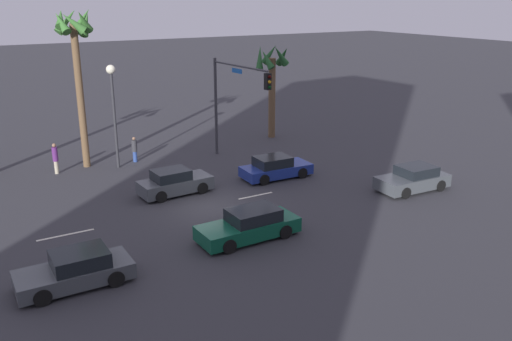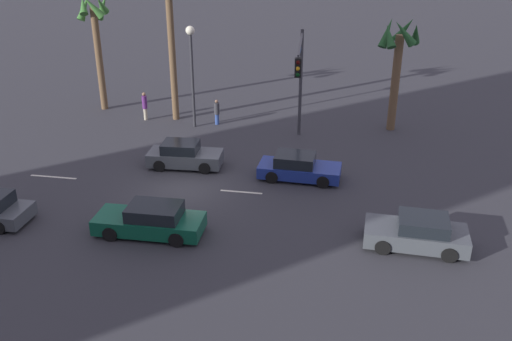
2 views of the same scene
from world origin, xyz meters
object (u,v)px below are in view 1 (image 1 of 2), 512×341
object	(u,v)px
car_2	(174,183)
car_4	(76,270)
pedestrian_0	(135,149)
pedestrian_1	(55,158)
palm_tree_2	(272,73)
car_0	(249,225)
car_3	(413,179)
car_5	(275,168)
streetlamp	(113,97)
traffic_signal	(232,93)
palm_tree_1	(76,48)

from	to	relation	value
car_2	car_4	world-z (taller)	car_2
pedestrian_0	car_2	bearing A→B (deg)	-90.87
pedestrian_1	palm_tree_2	xyz separation A→B (m)	(16.21, 1.02, 3.91)
car_2	palm_tree_2	size ratio (longest dim) A/B	0.57
car_0	car_3	distance (m)	11.14
car_5	streetlamp	size ratio (longest dim) A/B	0.66
car_2	palm_tree_2	xyz separation A→B (m)	(11.35, 8.08, 4.29)
car_4	pedestrian_1	distance (m)	14.62
traffic_signal	pedestrian_1	size ratio (longest dim) A/B	3.43
car_4	car_5	size ratio (longest dim) A/B	0.99
palm_tree_2	palm_tree_1	bearing A→B (deg)	-178.26
traffic_signal	palm_tree_2	size ratio (longest dim) A/B	0.92
car_5	car_2	bearing A→B (deg)	176.03
car_2	car_3	bearing A→B (deg)	-27.75
car_4	streetlamp	bearing A→B (deg)	67.18
car_0	palm_tree_2	xyz separation A→B (m)	(10.69, 15.18, 4.30)
car_0	pedestrian_0	xyz separation A→B (m)	(-0.56, 14.12, 0.25)
traffic_signal	pedestrian_1	xyz separation A→B (m)	(-10.63, 3.10, -3.48)
car_0	traffic_signal	distance (m)	12.78
car_4	palm_tree_2	distance (m)	24.40
car_3	car_5	xyz separation A→B (m)	(-5.49, 5.76, -0.03)
car_4	palm_tree_1	xyz separation A→B (m)	(4.16, 15.05, 6.81)
car_3	pedestrian_1	bearing A→B (deg)	141.44
streetlamp	palm_tree_1	size ratio (longest dim) A/B	0.66
car_5	palm_tree_1	size ratio (longest dim) A/B	0.43
traffic_signal	palm_tree_1	world-z (taller)	palm_tree_1
car_2	palm_tree_1	size ratio (longest dim) A/B	0.41
car_0	car_2	size ratio (longest dim) A/B	1.15
car_2	streetlamp	bearing A→B (deg)	101.01
car_0	palm_tree_1	size ratio (longest dim) A/B	0.47
palm_tree_1	pedestrian_0	bearing A→B (deg)	-11.96
streetlamp	palm_tree_2	world-z (taller)	palm_tree_2
streetlamp	car_3	bearing A→B (deg)	-43.93
streetlamp	pedestrian_0	distance (m)	3.93
car_0	car_3	bearing A→B (deg)	4.68
pedestrian_0	palm_tree_2	bearing A→B (deg)	5.38
car_3	pedestrian_0	distance (m)	17.62
car_3	traffic_signal	bearing A→B (deg)	120.55
pedestrian_1	palm_tree_2	distance (m)	16.70
car_5	streetlamp	xyz separation A→B (m)	(-7.51, 6.77, 3.89)
car_0	car_5	distance (m)	8.71
car_2	pedestrian_0	size ratio (longest dim) A/B	2.43
car_3	car_5	world-z (taller)	car_3
car_4	palm_tree_2	bearing A→B (deg)	40.13
car_2	car_3	size ratio (longest dim) A/B	0.96
car_4	palm_tree_1	bearing A→B (deg)	74.55
car_4	car_5	xyz separation A→B (m)	(13.28, 6.96, -0.00)
palm_tree_1	palm_tree_2	bearing A→B (deg)	1.74
traffic_signal	pedestrian_0	bearing A→B (deg)	151.61
car_4	streetlamp	world-z (taller)	streetlamp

